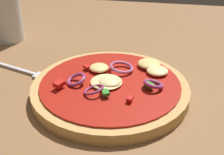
% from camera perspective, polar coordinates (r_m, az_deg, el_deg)
% --- Properties ---
extents(dining_table, '(1.18, 0.97, 0.03)m').
position_cam_1_polar(dining_table, '(0.55, 0.10, -3.22)').
color(dining_table, brown).
rests_on(dining_table, ground).
extents(pizza, '(0.25, 0.25, 0.04)m').
position_cam_1_polar(pizza, '(0.52, -0.23, -1.84)').
color(pizza, tan).
rests_on(pizza, dining_table).
extents(fork, '(0.15, 0.06, 0.01)m').
position_cam_1_polar(fork, '(0.60, -14.71, 0.96)').
color(fork, silver).
rests_on(fork, dining_table).
extents(beer_glass, '(0.07, 0.07, 0.12)m').
position_cam_1_polar(beer_glass, '(0.74, -17.88, 9.97)').
color(beer_glass, silver).
rests_on(beer_glass, dining_table).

